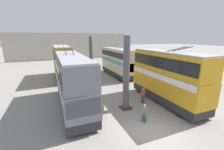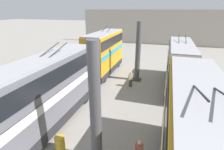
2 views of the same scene
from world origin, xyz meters
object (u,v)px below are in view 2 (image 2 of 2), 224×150
at_px(bus_left_far, 180,63).
at_px(person_aisle_midway, 131,79).
at_px(bus_right_far, 104,50).
at_px(bus_left_near, 194,137).
at_px(oil_drum, 60,143).
at_px(bus_right_near, 47,88).

bearing_deg(bus_left_far, person_aisle_midway, 107.62).
bearing_deg(person_aisle_midway, bus_right_far, 15.72).
relative_size(bus_left_near, bus_left_far, 0.94).
height_order(bus_left_far, bus_right_far, bus_right_far).
bearing_deg(person_aisle_midway, bus_left_far, -107.63).
distance_m(bus_left_far, person_aisle_midway, 5.45).
distance_m(bus_right_far, oil_drum, 14.24).
relative_size(bus_left_near, oil_drum, 10.19).
xyz_separation_m(bus_left_far, bus_right_far, (1.90, 9.16, 0.31)).
relative_size(bus_right_near, oil_drum, 11.57).
height_order(bus_left_far, oil_drum, bus_left_far).
height_order(bus_left_far, person_aisle_midway, bus_left_far).
relative_size(bus_left_near, bus_right_near, 0.88).
height_order(bus_left_near, person_aisle_midway, bus_left_near).
xyz_separation_m(bus_left_far, person_aisle_midway, (-1.56, 4.90, -1.80)).
height_order(bus_right_far, oil_drum, bus_right_far).
xyz_separation_m(bus_left_near, oil_drum, (0.38, 7.07, -2.58)).
bearing_deg(bus_right_far, bus_left_far, -101.71).
height_order(bus_left_near, bus_right_far, bus_right_far).
bearing_deg(person_aisle_midway, bus_right_near, 117.54).
relative_size(bus_right_far, person_aisle_midway, 5.26).
distance_m(person_aisle_midway, oil_drum, 10.62).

